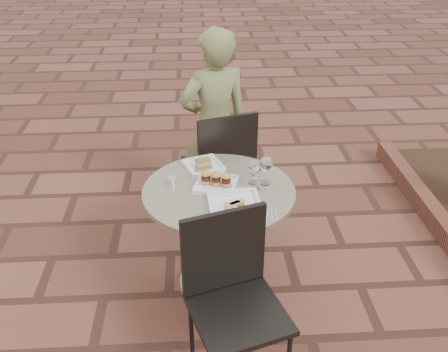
{
  "coord_description": "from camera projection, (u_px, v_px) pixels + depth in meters",
  "views": [
    {
      "loc": [
        -0.22,
        -2.4,
        2.27
      ],
      "look_at": [
        -0.06,
        0.08,
        0.82
      ],
      "focal_mm": 40.0,
      "sensor_mm": 36.0,
      "label": 1
    }
  ],
  "objects": [
    {
      "name": "plate_tuna",
      "position": [
        235.0,
        205.0,
        2.75
      ],
      "size": [
        0.31,
        0.31,
        0.03
      ],
      "rotation": [
        0.0,
        0.0,
        0.07
      ],
      "color": "white",
      "rests_on": "cafe_table"
    },
    {
      "name": "cutlery_set",
      "position": [
        272.0,
        214.0,
        2.7
      ],
      "size": [
        0.09,
        0.18,
        0.0
      ],
      "primitive_type": null,
      "rotation": [
        0.0,
        0.0,
        -0.1
      ],
      "color": "silver",
      "rests_on": "cafe_table"
    },
    {
      "name": "chair_near",
      "position": [
        232.0,
        286.0,
        2.47
      ],
      "size": [
        0.55,
        0.55,
        0.93
      ],
      "rotation": [
        0.0,
        0.0,
        0.31
      ],
      "color": "black",
      "rests_on": "ground"
    },
    {
      "name": "wine_glass_right",
      "position": [
        256.0,
        173.0,
        2.89
      ],
      "size": [
        0.06,
        0.06,
        0.15
      ],
      "color": "white",
      "rests_on": "cafe_table"
    },
    {
      "name": "cafe_table",
      "position": [
        219.0,
        224.0,
        3.05
      ],
      "size": [
        0.9,
        0.9,
        0.73
      ],
      "color": "gray",
      "rests_on": "ground"
    },
    {
      "name": "wine_glass_far",
      "position": [
        266.0,
        165.0,
        2.92
      ],
      "size": [
        0.08,
        0.08,
        0.18
      ],
      "color": "white",
      "rests_on": "cafe_table"
    },
    {
      "name": "steel_ramekin",
      "position": [
        171.0,
        180.0,
        2.97
      ],
      "size": [
        0.07,
        0.07,
        0.04
      ],
      "primitive_type": "cylinder",
      "rotation": [
        0.0,
        0.0,
        0.2
      ],
      "color": "silver",
      "rests_on": "cafe_table"
    },
    {
      "name": "chair_far",
      "position": [
        222.0,
        159.0,
        3.63
      ],
      "size": [
        0.56,
        0.56,
        0.93
      ],
      "rotation": [
        0.0,
        0.0,
        3.46
      ],
      "color": "black",
      "rests_on": "ground"
    },
    {
      "name": "wine_glass_mid",
      "position": [
        253.0,
        166.0,
        2.94
      ],
      "size": [
        0.07,
        0.07,
        0.15
      ],
      "color": "white",
      "rests_on": "cafe_table"
    },
    {
      "name": "ground",
      "position": [
        234.0,
        292.0,
        3.22
      ],
      "size": [
        60.0,
        60.0,
        0.0
      ],
      "primitive_type": "plane",
      "color": "brown",
      "rests_on": "ground"
    },
    {
      "name": "diner",
      "position": [
        214.0,
        126.0,
        3.69
      ],
      "size": [
        0.62,
        0.51,
        1.47
      ],
      "primitive_type": "imported",
      "rotation": [
        0.0,
        0.0,
        3.47
      ],
      "color": "olive",
      "rests_on": "ground"
    },
    {
      "name": "plate_sliders",
      "position": [
        216.0,
        182.0,
        2.94
      ],
      "size": [
        0.29,
        0.29,
        0.15
      ],
      "rotation": [
        0.0,
        0.0,
        -0.3
      ],
      "color": "white",
      "rests_on": "cafe_table"
    },
    {
      "name": "plate_salmon",
      "position": [
        203.0,
        165.0,
        3.14
      ],
      "size": [
        0.28,
        0.28,
        0.06
      ],
      "rotation": [
        0.0,
        0.0,
        0.36
      ],
      "color": "white",
      "rests_on": "cafe_table"
    }
  ]
}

